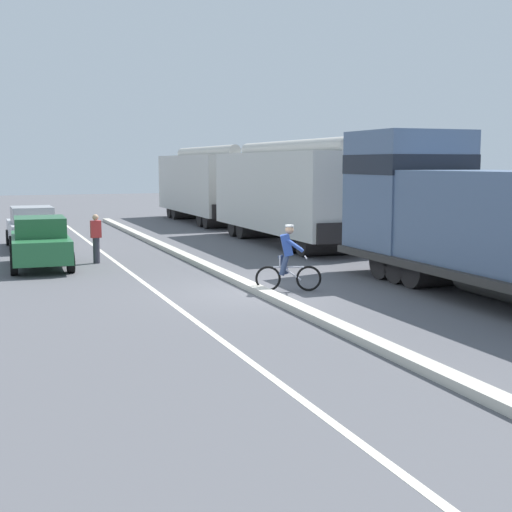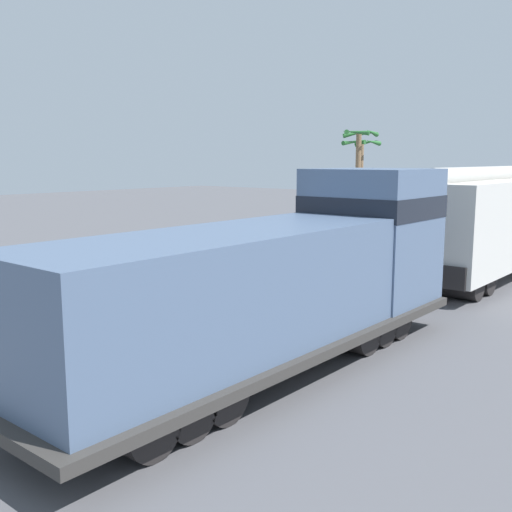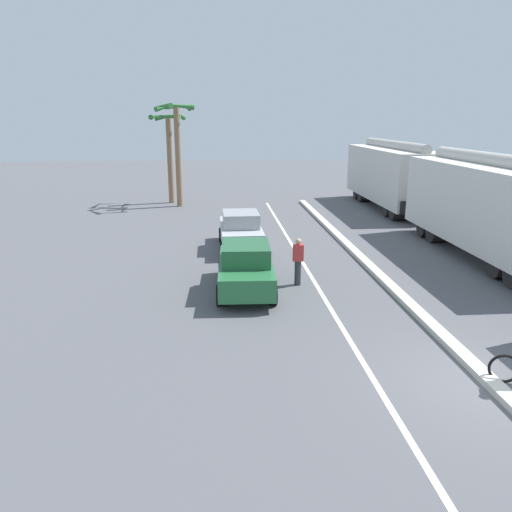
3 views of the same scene
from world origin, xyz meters
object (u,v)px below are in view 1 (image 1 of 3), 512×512
Objects in this scene: parked_car_green at (40,242)px; parked_car_silver at (32,227)px; pedestrian_by_cars at (96,238)px; locomotive at (487,224)px; hopper_car_lead at (290,193)px; cyclist at (288,260)px; hopper_car_middle at (206,185)px.

parked_car_silver is at bearing 88.90° from parked_car_green.
locomotive is at bearing -48.69° from pedestrian_by_cars.
pedestrian_by_cars is (-8.18, 9.31, -0.95)m from locomotive.
hopper_car_lead is at bearing 90.00° from locomotive.
locomotive reaches higher than cyclist.
locomotive is 12.42m from pedestrian_by_cars.
hopper_car_lead is at bearing -12.87° from parked_car_silver.
pedestrian_by_cars is (-8.18, -14.45, -1.23)m from hopper_car_middle.
cyclist is 1.06× the size of pedestrian_by_cars.
hopper_car_middle is 16.65m from pedestrian_by_cars.
hopper_car_middle is (0.00, 11.60, 0.00)m from hopper_car_lead.
hopper_car_middle reaches higher than cyclist.
cyclist is (5.63, -6.50, 0.00)m from parked_car_green.
locomotive is at bearing -41.50° from parked_car_green.
parked_car_green is at bearing -123.73° from hopper_car_middle.
hopper_car_middle is 2.49× the size of parked_car_green.
hopper_car_lead is at bearing 66.17° from cyclist.
cyclist is at bearing -101.45° from hopper_car_middle.
locomotive is 12.16m from hopper_car_lead.
hopper_car_lead is 8.75m from pedestrian_by_cars.
hopper_car_lead is 6.54× the size of pedestrian_by_cars.
parked_car_green is 2.48× the size of cyclist.
cyclist is at bearing -49.09° from parked_car_green.
hopper_car_middle reaches higher than parked_car_green.
parked_car_silver is (-9.86, -9.35, -1.26)m from hopper_car_middle.
pedestrian_by_cars is at bearing 131.31° from locomotive.
parked_car_silver is (0.11, 5.59, 0.00)m from parked_car_green.
hopper_car_lead is (0.00, 12.16, 0.28)m from locomotive.
parked_car_silver is at bearing -136.54° from hopper_car_middle.
hopper_car_middle is at bearing 43.46° from parked_car_silver.
parked_car_silver and pedestrian_by_cars have the same top height.
parked_car_green is 2.63× the size of pedestrian_by_cars.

